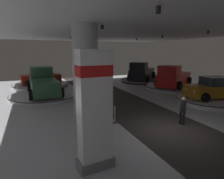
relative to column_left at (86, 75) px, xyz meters
The scene contains 16 objects.
ground 5.43m from the column_left, 34.78° to the right, with size 24.00×44.00×0.06m.
ceiling_with_spotlights 5.44m from the column_left, 34.77° to the right, with size 24.00×44.00×0.39m.
column_left is the anchor object (origin of this frame).
brand_sign_pylon 4.57m from the column_left, 101.31° to the right, with size 1.32×0.77×4.13m.
display_platform_deep_left 13.36m from the column_left, 97.71° to the left, with size 6.09×6.09×0.36m.
display_car_deep_left 13.22m from the column_left, 97.84° to the left, with size 4.40×2.65×1.71m.
display_platform_mid_right 10.84m from the column_left, ahead, with size 5.60×5.60×0.35m.
display_car_mid_right 10.69m from the column_left, ahead, with size 4.41×2.70×1.71m.
display_platform_deep_right 16.23m from the column_left, 47.75° to the left, with size 5.68×5.68×0.35m.
pickup_truck_deep_right 15.77m from the column_left, 47.82° to the left, with size 5.26×5.21×2.30m.
display_platform_far_left 8.12m from the column_left, 103.48° to the left, with size 5.87×5.87×0.29m.
pickup_truck_far_left 8.16m from the column_left, 103.02° to the left, with size 2.79×5.37×2.30m.
display_platform_far_right 13.47m from the column_left, 29.31° to the left, with size 5.98×5.98×0.30m.
pickup_truck_far_right 12.99m from the column_left, 29.22° to the left, with size 5.59×4.67×2.30m.
visitor_walking_near 5.70m from the column_left, 25.51° to the right, with size 0.32×0.32×1.59m.
stanchion_a 2.88m from the column_left, 24.41° to the right, with size 0.28×0.28×1.01m.
Camera 1 is at (-6.62, -7.92, 4.10)m, focal length 31.76 mm.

